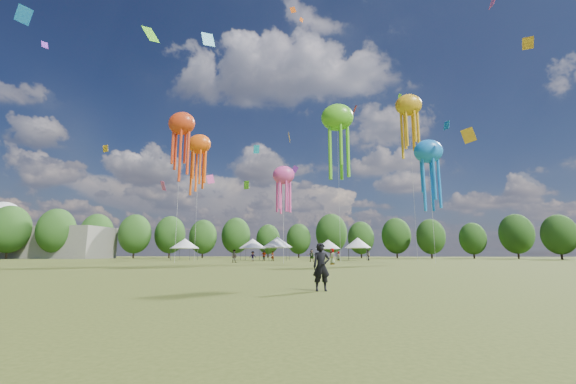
# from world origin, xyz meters

# --- Properties ---
(ground) EXTENTS (300.00, 300.00, 0.00)m
(ground) POSITION_xyz_m (0.00, 0.00, 0.00)
(ground) COLOR #384416
(ground) RESTS_ON ground
(observer_main) EXTENTS (0.64, 0.50, 1.56)m
(observer_main) POSITION_xyz_m (7.13, -0.61, 0.78)
(observer_main) COLOR black
(observer_main) RESTS_ON ground
(spectator_near) EXTENTS (0.95, 0.79, 1.76)m
(spectator_near) POSITION_xyz_m (-7.04, 36.79, 0.88)
(spectator_near) COLOR gray
(spectator_near) RESTS_ON ground
(spectators_far) EXTENTS (19.89, 28.97, 1.90)m
(spectators_far) POSITION_xyz_m (2.96, 46.14, 0.89)
(spectators_far) COLOR gray
(spectators_far) RESTS_ON ground
(festival_tents) EXTENTS (37.54, 11.24, 4.28)m
(festival_tents) POSITION_xyz_m (-4.54, 55.35, 3.17)
(festival_tents) COLOR #47474C
(festival_tents) RESTS_ON ground
(show_kites) EXTENTS (41.69, 23.21, 30.33)m
(show_kites) POSITION_xyz_m (5.15, 43.43, 19.63)
(show_kites) COLOR red
(show_kites) RESTS_ON ground
(small_kites) EXTENTS (71.50, 59.72, 45.00)m
(small_kites) POSITION_xyz_m (-0.58, 41.56, 28.81)
(small_kites) COLOR red
(small_kites) RESTS_ON ground
(treeline) EXTENTS (201.57, 95.24, 13.43)m
(treeline) POSITION_xyz_m (-3.87, 62.51, 6.54)
(treeline) COLOR #38281C
(treeline) RESTS_ON ground
(hangar) EXTENTS (40.00, 12.00, 8.00)m
(hangar) POSITION_xyz_m (-72.00, 72.00, 4.00)
(hangar) COLOR gray
(hangar) RESTS_ON ground
(radome) EXTENTS (9.00, 9.00, 16.00)m
(radome) POSITION_xyz_m (-88.00, 78.00, 9.99)
(radome) COLOR white
(radome) RESTS_ON ground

